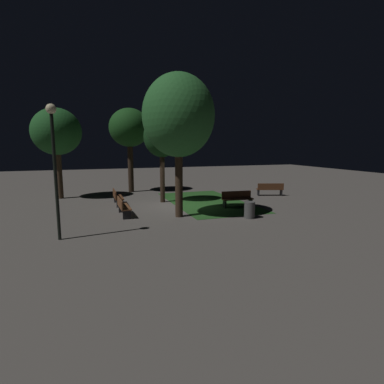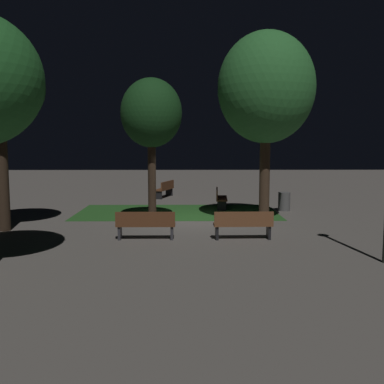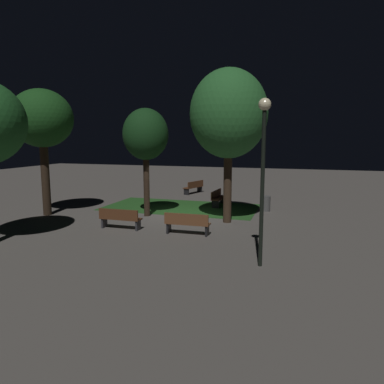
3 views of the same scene
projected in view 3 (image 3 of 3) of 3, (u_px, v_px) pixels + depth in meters
ground_plane at (180, 215)px, 17.89m from camera, size 60.00×60.00×0.00m
grass_lawn at (181, 207)px, 19.91m from camera, size 8.38×4.34×0.01m
bench_by_lamp at (120, 218)px, 15.03m from camera, size 1.80×0.49×0.88m
bench_path_side at (187, 223)px, 14.16m from camera, size 1.81×0.52×0.88m
bench_front_left at (194, 187)px, 24.80m from camera, size 1.02×1.86×0.88m
bench_corner at (218, 197)px, 20.34m from camera, size 0.60×1.83×0.88m
tree_lawn_side at (42, 120)px, 17.26m from camera, size 2.97×2.97×6.17m
tree_left_canopy at (229, 114)px, 15.65m from camera, size 3.42×3.42×6.83m
tree_tall_center at (146, 135)px, 17.12m from camera, size 2.19×2.19×5.24m
lamp_post_plaza_west at (263, 156)px, 10.27m from camera, size 0.36×0.36×4.93m
trash_bin at (265, 203)px, 18.84m from camera, size 0.51×0.51×0.80m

